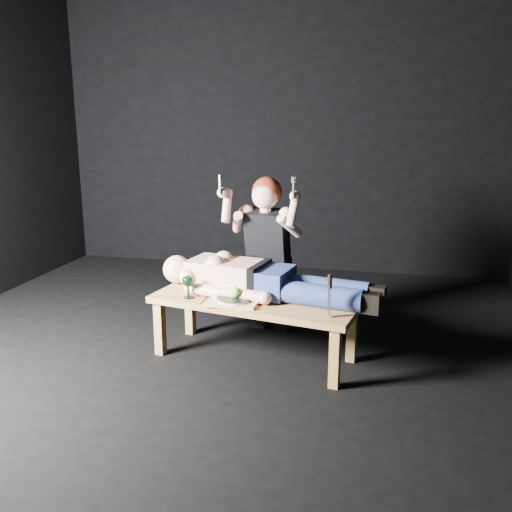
% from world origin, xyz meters
% --- Properties ---
extents(ground, '(5.00, 5.00, 0.00)m').
position_xyz_m(ground, '(0.00, 0.00, 0.00)').
color(ground, black).
rests_on(ground, ground).
extents(back_wall, '(5.00, 0.00, 5.00)m').
position_xyz_m(back_wall, '(0.00, 2.50, 1.50)').
color(back_wall, black).
rests_on(back_wall, ground).
extents(table, '(1.54, 0.81, 0.45)m').
position_xyz_m(table, '(0.29, -0.05, 0.23)').
color(table, '#A98143').
rests_on(table, ground).
extents(lying_man, '(1.60, 0.75, 0.28)m').
position_xyz_m(lying_man, '(0.36, 0.05, 0.59)').
color(lying_man, '#DEAA90').
rests_on(lying_man, table).
extents(kneeling_woman, '(0.79, 0.86, 1.30)m').
position_xyz_m(kneeling_woman, '(0.29, 0.53, 0.65)').
color(kneeling_woman, black).
rests_on(kneeling_woman, ground).
extents(serving_tray, '(0.35, 0.26, 0.02)m').
position_xyz_m(serving_tray, '(0.17, -0.18, 0.46)').
color(serving_tray, tan).
rests_on(serving_tray, table).
extents(plate, '(0.24, 0.24, 0.02)m').
position_xyz_m(plate, '(0.17, -0.18, 0.48)').
color(plate, white).
rests_on(plate, serving_tray).
extents(apple, '(0.08, 0.08, 0.08)m').
position_xyz_m(apple, '(0.19, -0.17, 0.53)').
color(apple, green).
rests_on(apple, plate).
extents(goblet, '(0.09, 0.09, 0.17)m').
position_xyz_m(goblet, '(-0.17, -0.14, 0.53)').
color(goblet, black).
rests_on(goblet, table).
extents(fork_flat, '(0.02, 0.16, 0.01)m').
position_xyz_m(fork_flat, '(-0.05, -0.17, 0.45)').
color(fork_flat, '#B2B2B7').
rests_on(fork_flat, table).
extents(knife_flat, '(0.06, 0.15, 0.01)m').
position_xyz_m(knife_flat, '(0.30, -0.23, 0.45)').
color(knife_flat, '#B2B2B7').
rests_on(knife_flat, table).
extents(spoon_flat, '(0.04, 0.16, 0.01)m').
position_xyz_m(spoon_flat, '(0.30, -0.15, 0.45)').
color(spoon_flat, '#B2B2B7').
rests_on(spoon_flat, table).
extents(carving_knife, '(0.04, 0.05, 0.29)m').
position_xyz_m(carving_knife, '(0.85, -0.31, 0.59)').
color(carving_knife, '#B2B2B7').
rests_on(carving_knife, table).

